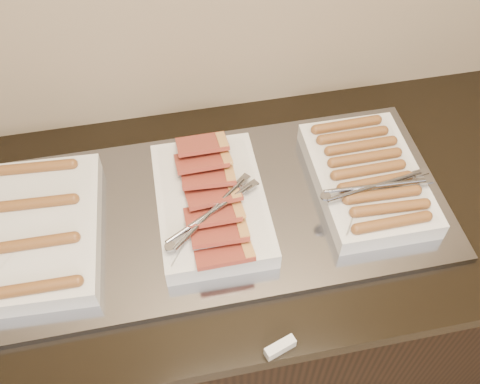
# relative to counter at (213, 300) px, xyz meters

# --- Properties ---
(counter) EXTENTS (2.06, 0.76, 0.90)m
(counter) POSITION_rel_counter_xyz_m (0.00, 0.00, 0.00)
(counter) COLOR black
(counter) RESTS_ON ground
(warming_tray) EXTENTS (1.20, 0.50, 0.02)m
(warming_tray) POSITION_rel_counter_xyz_m (-0.02, 0.00, 0.46)
(warming_tray) COLOR gray
(warming_tray) RESTS_ON counter
(dish_left) EXTENTS (0.28, 0.40, 0.07)m
(dish_left) POSITION_rel_counter_xyz_m (-0.37, -0.00, 0.50)
(dish_left) COLOR silver
(dish_left) RESTS_ON warming_tray
(dish_center) EXTENTS (0.26, 0.39, 0.09)m
(dish_center) POSITION_rel_counter_xyz_m (0.02, -0.00, 0.50)
(dish_center) COLOR silver
(dish_center) RESTS_ON warming_tray
(dish_right) EXTENTS (0.27, 0.37, 0.08)m
(dish_right) POSITION_rel_counter_xyz_m (0.40, -0.00, 0.50)
(dish_right) COLOR silver
(dish_right) RESTS_ON warming_tray
(label_holder) EXTENTS (0.07, 0.04, 0.03)m
(label_holder) POSITION_rel_counter_xyz_m (0.09, -0.36, 0.46)
(label_holder) COLOR silver
(label_holder) RESTS_ON counter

